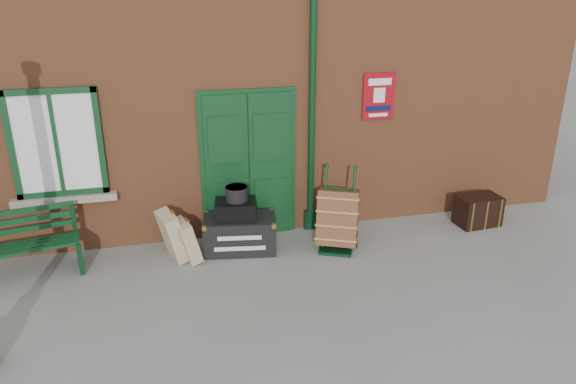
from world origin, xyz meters
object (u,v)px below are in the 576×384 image
object	(u,v)px
houdini_trunk	(240,234)
porter_trolley	(338,218)
bench	(17,244)
dark_trunk	(478,210)

from	to	relation	value
houdini_trunk	porter_trolley	size ratio (longest dim) A/B	0.86
houdini_trunk	porter_trolley	world-z (taller)	porter_trolley
bench	dark_trunk	bearing A→B (deg)	-10.00
porter_trolley	dark_trunk	distance (m)	2.45
porter_trolley	houdini_trunk	bearing A→B (deg)	-165.88
porter_trolley	dark_trunk	world-z (taller)	porter_trolley
dark_trunk	houdini_trunk	bearing A→B (deg)	175.00
bench	dark_trunk	xyz separation A→B (m)	(6.78, 0.03, -0.23)
houdini_trunk	porter_trolley	xyz separation A→B (m)	(1.41, -0.25, 0.21)
houdini_trunk	dark_trunk	bearing A→B (deg)	8.58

